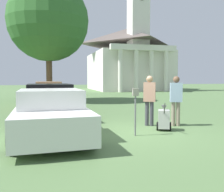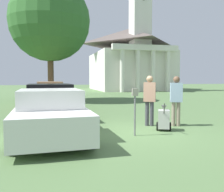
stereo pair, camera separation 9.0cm
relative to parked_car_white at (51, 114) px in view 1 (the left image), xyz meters
The scene contains 12 objects.
ground_plane 2.54m from the parked_car_white, ahead, with size 120.00×120.00×0.00m, color #517042.
parked_car_white is the anchor object (origin of this frame).
parked_car_black 2.96m from the parked_car_white, 90.00° to the left, with size 2.16×5.06×1.50m.
parked_car_maroon 6.55m from the parked_car_white, 90.00° to the left, with size 2.15×5.17×1.40m.
parked_car_tan 9.47m from the parked_car_white, 90.00° to the left, with size 2.05×5.11×1.52m.
parked_car_navy 13.27m from the parked_car_white, 90.00° to the left, with size 2.04×5.20×1.48m.
parking_meter 2.53m from the parked_car_white, 11.35° to the right, with size 0.18×0.09×1.42m.
person_worker 3.64m from the parked_car_white, 14.14° to the left, with size 0.47×0.39×1.82m.
person_supervisor 4.46m from the parked_car_white, ahead, with size 0.47×0.35×1.80m.
equipment_cart 3.65m from the parked_car_white, ahead, with size 0.61×0.98×1.00m.
church 31.22m from the parked_car_white, 67.46° to the left, with size 10.51×13.42×22.04m.
shade_tree 12.80m from the parked_car_white, 89.51° to the left, with size 5.91×5.91×8.88m.
Camera 1 is at (-2.54, -7.41, 1.73)m, focal length 40.00 mm.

